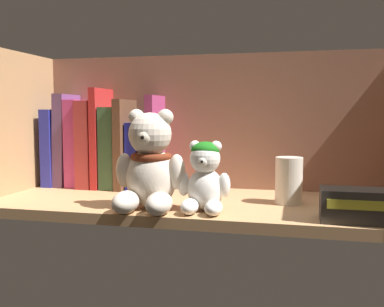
# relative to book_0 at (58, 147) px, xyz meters

# --- Properties ---
(shelf_board) EXTENTS (0.80, 0.31, 0.02)m
(shelf_board) POSITION_rel_book_0_xyz_m (0.37, -0.12, -0.10)
(shelf_board) COLOR tan
(shelf_board) RESTS_ON ground
(shelf_back_panel) EXTENTS (0.82, 0.01, 0.33)m
(shelf_back_panel) POSITION_rel_book_0_xyz_m (0.37, 0.04, 0.05)
(shelf_back_panel) COLOR #8E5D48
(shelf_back_panel) RESTS_ON ground
(shelf_side_panel_left) EXTENTS (0.02, 0.33, 0.33)m
(shelf_side_panel_left) POSITION_rel_book_0_xyz_m (-0.04, -0.12, 0.05)
(shelf_side_panel_left) COLOR tan
(shelf_side_panel_left) RESTS_ON ground
(book_0) EXTENTS (0.03, 0.12, 0.18)m
(book_0) POSITION_rel_book_0_xyz_m (0.00, 0.00, 0.00)
(book_0) COLOR #282DA2
(book_0) RESTS_ON shelf_board
(book_1) EXTENTS (0.03, 0.11, 0.22)m
(book_1) POSITION_rel_book_0_xyz_m (0.03, -0.00, 0.02)
(book_1) COLOR #60406F
(book_1) RESTS_ON shelf_board
(book_2) EXTENTS (0.03, 0.11, 0.20)m
(book_2) POSITION_rel_book_0_xyz_m (0.06, -0.00, 0.01)
(book_2) COLOR #C53B7D
(book_2) RESTS_ON shelf_board
(book_3) EXTENTS (0.03, 0.13, 0.20)m
(book_3) POSITION_rel_book_0_xyz_m (0.10, -0.00, 0.01)
(book_3) COLOR #A93131
(book_3) RESTS_ON shelf_board
(book_4) EXTENTS (0.02, 0.13, 0.23)m
(book_4) POSITION_rel_book_0_xyz_m (0.12, -0.00, 0.02)
(book_4) COLOR red
(book_4) RESTS_ON shelf_board
(book_5) EXTENTS (0.03, 0.13, 0.19)m
(book_5) POSITION_rel_book_0_xyz_m (0.15, 0.00, 0.00)
(book_5) COLOR #3D603C
(book_5) RESTS_ON shelf_board
(book_6) EXTENTS (0.02, 0.14, 0.20)m
(book_6) POSITION_rel_book_0_xyz_m (0.18, -0.00, 0.01)
(book_6) COLOR brown
(book_6) RESTS_ON shelf_board
(book_7) EXTENTS (0.03, 0.11, 0.15)m
(book_7) POSITION_rel_book_0_xyz_m (0.21, -0.00, -0.02)
(book_7) COLOR #1D2297
(book_7) RESTS_ON shelf_board
(book_8) EXTENTS (0.02, 0.09, 0.15)m
(book_8) POSITION_rel_book_0_xyz_m (0.23, -0.00, -0.01)
(book_8) COLOR #55C553
(book_8) RESTS_ON shelf_board
(book_9) EXTENTS (0.02, 0.12, 0.21)m
(book_9) POSITION_rel_book_0_xyz_m (0.25, -0.00, 0.02)
(book_9) COLOR #9C3365
(book_9) RESTS_ON shelf_board
(teddy_bear_larger) EXTENTS (0.13, 0.13, 0.18)m
(teddy_bear_larger) POSITION_rel_book_0_xyz_m (0.31, -0.21, -0.01)
(teddy_bear_larger) COLOR beige
(teddy_bear_larger) RESTS_ON shelf_board
(teddy_bear_smaller) EXTENTS (0.09, 0.09, 0.13)m
(teddy_bear_smaller) POSITION_rel_book_0_xyz_m (0.41, -0.21, -0.03)
(teddy_bear_smaller) COLOR white
(teddy_bear_smaller) RESTS_ON shelf_board
(pillar_candle) EXTENTS (0.05, 0.05, 0.09)m
(pillar_candle) POSITION_rel_book_0_xyz_m (0.55, -0.11, -0.05)
(pillar_candle) COLOR silver
(pillar_candle) RESTS_ON shelf_board
(small_product_box) EXTENTS (0.11, 0.06, 0.05)m
(small_product_box) POSITION_rel_book_0_xyz_m (0.66, -0.23, -0.06)
(small_product_box) COLOR #38332D
(small_product_box) RESTS_ON shelf_board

